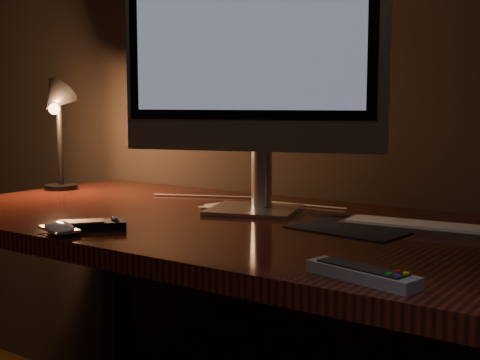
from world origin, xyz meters
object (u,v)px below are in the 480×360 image
Objects in this scene: monitor at (252,46)px; keyboard at (431,227)px; desk at (261,271)px; media_remote at (90,225)px; tv_remote at (362,274)px; mouse at (59,230)px; desk_lamp at (56,115)px.

keyboard is at bearing -15.39° from monitor.
media_remote is (-0.20, -0.34, 0.14)m from desk.
tv_remote is at bearing -41.46° from desk.
monitor is 0.73m from tv_remote.
keyboard is 0.75m from mouse.
mouse is at bearing -117.58° from desk.
monitor is 3.49× the size of tv_remote.
mouse reaches higher than keyboard.
desk is 0.41m from keyboard.
mouse is (-0.21, -0.41, 0.14)m from desk.
tv_remote is 0.57× the size of desk_lamp.
monitor is at bearing 87.39° from mouse.
monitor is 0.60m from mouse.
tv_remote is (0.62, -0.03, 0.00)m from media_remote.
media_remote is (-0.15, -0.37, -0.38)m from monitor.
desk_lamp reaches higher than media_remote.
monitor reaches higher than tv_remote.
keyboard is at bearing 108.75° from tv_remote.
monitor is 6.85× the size of mouse.
monitor is 4.54× the size of media_remote.
desk_lamp is at bearing 173.94° from tv_remote.
media_remote is at bearing -54.71° from desk_lamp.
monitor is (-0.05, 0.03, 0.52)m from desk.
media_remote is (-0.58, -0.39, 0.00)m from keyboard.
keyboard is (0.38, 0.05, 0.14)m from desk.
desk is at bearing 80.58° from mouse.
keyboard reaches higher than desk.
desk_lamp reaches higher than tv_remote.
keyboard is 0.70m from media_remote.
media_remote is at bearing -119.71° from desk.
monitor reaches higher than mouse.
desk_lamp is (-0.67, -0.02, -0.17)m from monitor.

